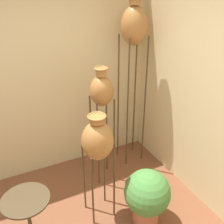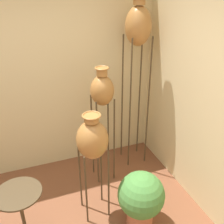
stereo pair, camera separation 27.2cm
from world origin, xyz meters
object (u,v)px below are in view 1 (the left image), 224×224
Objects in this scene: vase_stand_tall at (134,30)px; vase_stand_short at (98,141)px; vase_stand_medium at (102,93)px; potted_plant at (147,195)px; side_table at (28,213)px.

vase_stand_tall reaches higher than vase_stand_short.
vase_stand_medium reaches higher than vase_stand_short.
vase_stand_tall reaches higher than potted_plant.
side_table is (-0.79, -0.12, -0.51)m from vase_stand_short.
side_table is 1.23m from potted_plant.
vase_stand_short is at bearing 140.14° from potted_plant.
vase_stand_tall is at bearing 68.88° from potted_plant.
vase_stand_short is 0.95m from side_table.
vase_stand_medium is 1.50m from side_table.
vase_stand_tall is at bearing 42.48° from vase_stand_short.
vase_stand_medium is (-0.55, -0.22, -0.65)m from vase_stand_tall.
vase_stand_tall is at bearing 28.79° from side_table.
vase_stand_tall is 1.48m from vase_stand_short.
vase_stand_medium reaches higher than side_table.
vase_stand_medium is 1.27m from potted_plant.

